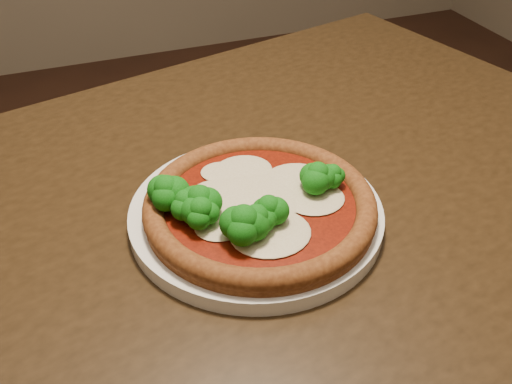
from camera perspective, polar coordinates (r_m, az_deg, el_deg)
name	(u,v)px	position (r m, az deg, el deg)	size (l,w,h in m)	color
dining_table	(247,254)	(0.77, -0.93, -6.20)	(1.25, 0.98, 0.75)	black
plate	(256,214)	(0.65, 0.00, -2.19)	(0.29, 0.29, 0.02)	silver
pizza	(255,204)	(0.62, -0.07, -1.20)	(0.26, 0.26, 0.06)	brown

